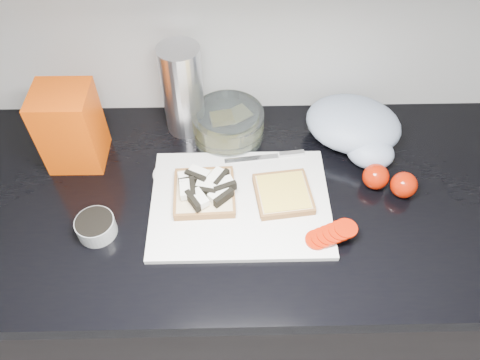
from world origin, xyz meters
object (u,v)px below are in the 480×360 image
Objects in this scene: glass_bowl at (228,124)px; bread_bag at (70,127)px; cutting_board at (240,203)px; steel_canister at (183,90)px.

bread_bag is at bearing -169.17° from glass_bowl.
glass_bowl reaches higher than cutting_board.
glass_bowl is at bearing 11.25° from bread_bag.
steel_canister is at bearing 117.50° from cutting_board.
bread_bag is 0.27m from steel_canister.
steel_canister is (-0.11, 0.04, 0.08)m from glass_bowl.
cutting_board is 0.23m from glass_bowl.
cutting_board is 1.99× the size of bread_bag.
cutting_board is 2.23× the size of glass_bowl.
bread_bag is (-0.36, -0.07, 0.06)m from glass_bowl.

